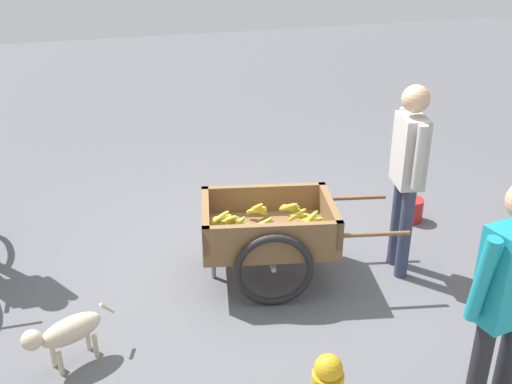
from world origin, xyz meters
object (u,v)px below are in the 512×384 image
Objects in this scene: fruit_cart at (269,231)px; dog at (66,332)px; vendor_person at (408,164)px; plastic_bucket at (411,210)px; bystander_person at (509,293)px.

fruit_cart reaches higher than dog.
vendor_person is (-1.12, 0.25, 0.56)m from fruit_cart.
dog reaches higher than plastic_bucket.
bystander_person is at bearing 108.34° from fruit_cart.
plastic_bucket is 0.15× the size of bystander_person.
fruit_cart is 2.19m from bystander_person.
dog is 2.81m from bystander_person.
dog is at bearing 8.01° from vendor_person.
dog is (1.68, 0.64, -0.17)m from fruit_cart.
bystander_person reaches higher than fruit_cart.
plastic_bucket is at bearing -160.87° from dog.
plastic_bucket is 2.90m from bystander_person.
dog is 2.51× the size of plastic_bucket.
vendor_person is 1.01× the size of bystander_person.
vendor_person is at bearing 52.08° from plastic_bucket.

